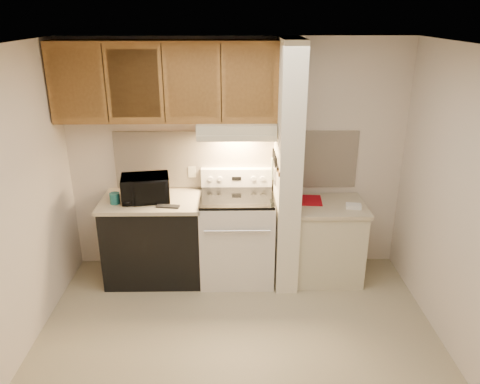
{
  "coord_description": "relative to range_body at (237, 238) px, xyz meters",
  "views": [
    {
      "loc": [
        -0.03,
        -3.31,
        2.74
      ],
      "look_at": [
        0.03,
        0.75,
        1.15
      ],
      "focal_mm": 35.0,
      "sensor_mm": 36.0,
      "label": 1
    }
  ],
  "objects": [
    {
      "name": "range_display",
      "position": [
        0.0,
        0.24,
        0.59
      ],
      "size": [
        0.1,
        0.01,
        0.04
      ],
      "primitive_type": "cube",
      "color": "black",
      "rests_on": "range_backguard"
    },
    {
      "name": "knife_blade_c",
      "position": [
        0.38,
        -0.05,
        0.74
      ],
      "size": [
        0.01,
        0.04,
        0.2
      ],
      "primitive_type": "cube",
      "color": "silver",
      "rests_on": "knife_strip"
    },
    {
      "name": "knife_handle_a",
      "position": [
        0.38,
        -0.2,
        0.91
      ],
      "size": [
        0.02,
        0.02,
        0.1
      ],
      "primitive_type": "cylinder",
      "color": "black",
      "rests_on": "knife_strip"
    },
    {
      "name": "knife_blade_b",
      "position": [
        0.38,
        -0.14,
        0.75
      ],
      "size": [
        0.01,
        0.04,
        0.18
      ],
      "primitive_type": "cube",
      "color": "silver",
      "rests_on": "knife_strip"
    },
    {
      "name": "cooktop",
      "position": [
        0.0,
        0.0,
        0.48
      ],
      "size": [
        0.74,
        0.64,
        0.03
      ],
      "primitive_type": "cube",
      "color": "black",
      "rests_on": "range_body"
    },
    {
      "name": "cab_gap_a",
      "position": [
        -1.23,
        0.01,
        1.62
      ],
      "size": [
        0.01,
        0.01,
        0.73
      ],
      "primitive_type": "cube",
      "color": "black",
      "rests_on": "upper_cabinets"
    },
    {
      "name": "spoon_rest",
      "position": [
        -0.68,
        -0.19,
        0.46
      ],
      "size": [
        0.24,
        0.11,
        0.02
      ],
      "primitive_type": "cube",
      "rotation": [
        0.0,
        0.0,
        -0.15
      ],
      "color": "black",
      "rests_on": "left_countertop"
    },
    {
      "name": "knife_handle_d",
      "position": [
        0.38,
        0.03,
        0.91
      ],
      "size": [
        0.02,
        0.02,
        0.1
      ],
      "primitive_type": "cylinder",
      "color": "black",
      "rests_on": "knife_strip"
    },
    {
      "name": "floor",
      "position": [
        0.0,
        -1.16,
        -0.46
      ],
      "size": [
        3.6,
        3.6,
        0.0
      ],
      "primitive_type": "plane",
      "color": "tan",
      "rests_on": "ground"
    },
    {
      "name": "knife_blade_d",
      "position": [
        0.38,
        0.03,
        0.76
      ],
      "size": [
        0.01,
        0.04,
        0.16
      ],
      "primitive_type": "cube",
      "color": "silver",
      "rests_on": "knife_strip"
    },
    {
      "name": "cab_gap_c",
      "position": [
        -0.14,
        0.01,
        1.62
      ],
      "size": [
        0.01,
        0.01,
        0.73
      ],
      "primitive_type": "cube",
      "color": "black",
      "rests_on": "upper_cabinets"
    },
    {
      "name": "wall_left",
      "position": [
        -1.8,
        -1.16,
        0.79
      ],
      "size": [
        0.02,
        3.0,
        2.5
      ],
      "primitive_type": "cube",
      "color": "beige",
      "rests_on": "floor"
    },
    {
      "name": "wall_back",
      "position": [
        0.0,
        0.34,
        0.79
      ],
      "size": [
        3.6,
        2.5,
        0.02
      ],
      "primitive_type": "cube",
      "rotation": [
        1.57,
        0.0,
        0.0
      ],
      "color": "beige",
      "rests_on": "floor"
    },
    {
      "name": "range_backguard",
      "position": [
        0.0,
        0.28,
        0.59
      ],
      "size": [
        0.76,
        0.08,
        0.2
      ],
      "primitive_type": "cube",
      "color": "silver",
      "rests_on": "range_body"
    },
    {
      "name": "cab_door_b",
      "position": [
        -0.96,
        0.01,
        1.62
      ],
      "size": [
        0.46,
        0.01,
        0.63
      ],
      "primitive_type": "cube",
      "color": "brown",
      "rests_on": "upper_cabinets"
    },
    {
      "name": "cab_gap_b",
      "position": [
        -0.69,
        0.01,
        1.62
      ],
      "size": [
        0.01,
        0.01,
        0.73
      ],
      "primitive_type": "cube",
      "color": "black",
      "rests_on": "upper_cabinets"
    },
    {
      "name": "cab_door_c",
      "position": [
        -0.42,
        0.01,
        1.62
      ],
      "size": [
        0.46,
        0.01,
        0.63
      ],
      "primitive_type": "cube",
      "color": "brown",
      "rests_on": "upper_cabinets"
    },
    {
      "name": "right_countertop",
      "position": [
        0.97,
        -0.01,
        0.37
      ],
      "size": [
        0.74,
        0.64,
        0.04
      ],
      "primitive_type": "cube",
      "color": "#BEB192",
      "rests_on": "right_cab_base"
    },
    {
      "name": "upper_cabinets",
      "position": [
        -0.69,
        0.17,
        1.62
      ],
      "size": [
        2.18,
        0.33,
        0.77
      ],
      "primitive_type": "cube",
      "color": "brown",
      "rests_on": "wall_back"
    },
    {
      "name": "range_body",
      "position": [
        0.0,
        0.0,
        0.0
      ],
      "size": [
        0.76,
        0.65,
        0.92
      ],
      "primitive_type": "cube",
      "color": "silver",
      "rests_on": "floor"
    },
    {
      "name": "range_knob_left_inner",
      "position": [
        -0.18,
        0.24,
        0.59
      ],
      "size": [
        0.05,
        0.02,
        0.05
      ],
      "primitive_type": "cylinder",
      "rotation": [
        1.57,
        0.0,
        0.0
      ],
      "color": "silver",
      "rests_on": "range_backguard"
    },
    {
      "name": "knife_handle_b",
      "position": [
        0.38,
        -0.13,
        0.91
      ],
      "size": [
        0.02,
        0.02,
        0.1
      ],
      "primitive_type": "cylinder",
      "color": "black",
      "rests_on": "knife_strip"
    },
    {
      "name": "cab_door_a",
      "position": [
        -1.51,
        0.01,
        1.62
      ],
      "size": [
        0.46,
        0.01,
        0.63
      ],
      "primitive_type": "cube",
      "color": "brown",
      "rests_on": "upper_cabinets"
    },
    {
      "name": "knife_blade_a",
      "position": [
        0.38,
        -0.22,
        0.76
      ],
      "size": [
        0.01,
        0.03,
        0.16
      ],
      "primitive_type": "cube",
      "color": "silver",
      "rests_on": "knife_strip"
    },
    {
      "name": "partition_pillar",
      "position": [
        0.51,
        -0.01,
        0.79
      ],
      "size": [
        0.22,
        0.7,
        2.5
      ],
      "primitive_type": "cube",
      "color": "silver",
      "rests_on": "floor"
    },
    {
      "name": "ceiling",
      "position": [
        0.0,
        -1.16,
        2.04
      ],
      "size": [
        3.6,
        3.6,
        0.0
      ],
      "primitive_type": "plane",
      "rotation": [
        3.14,
        0.0,
        0.0
      ],
      "color": "white",
      "rests_on": "wall_back"
    },
    {
      "name": "range_knob_left_outer",
      "position": [
        -0.28,
        0.24,
        0.59
      ],
      "size": [
        0.05,
        0.02,
        0.05
      ],
      "primitive_type": "cylinder",
      "rotation": [
        1.57,
        0.0,
        0.0
      ],
      "color": "silver",
      "rests_on": "range_backguard"
    },
    {
      "name": "red_folder",
      "position": [
        0.79,
        0.09,
        0.39
      ],
      "size": [
        0.24,
        0.31,
        0.01
      ],
      "primitive_type": "cube",
      "rotation": [
        0.0,
        0.0,
        -0.09
      ],
      "color": "maroon",
      "rests_on": "right_countertop"
    },
    {
      "name": "microwave",
      "position": [
        -0.93,
        -0.01,
        0.58
      ],
      "size": [
        0.52,
        0.4,
        0.26
      ],
      "primitive_type": "imported",
      "rotation": [
        0.0,
        0.0,
        0.16
      ],
      "color": "black",
      "rests_on": "left_countertop"
    },
    {
      "name": "knife_handle_c",
      "position": [
        0.38,
        -0.06,
        0.91
      ],
      "size": [
        0.02,
        0.02,
        0.1
      ],
      "primitive_type": "cylinder",
      "color": "black",
      "rests_on": "knife_strip"
    },
    {
      "name": "oven_mitt",
      "position": [
        0.38,
        0.17,
        0.73
      ],
      "size": [
        0.03,
        0.09,
        0.22
      ],
      "primitive_type": "cube",
      "color": "gray",
      "rests_on": "partition_pillar"
    },
    {
      "name": "range_knob_right_outer",
      "position": [
        0.28,
        0.24,
        0.59
      ],
      "size": [
        0.05,
        0.02,
        0.05
      ],
      "primitive_type": "cylinder",
      "rotation": [
        1.57,
        0.0,
        0.0
      ],
      "color": "silver",
      "rests_on": "range_backguard"
    },
    {
      "name": "cab_door_d",
      "position": [
        0.13,
        0.01,
        1.62
      ],
      "size": [
        0.46,
        0.01,
        0.63
      ],
      "primitive_type": "cube",
      "color": "brown",
      "rests_on": "upper_cabinets"
    },
    {
      "name": "wall_right",
      "position": [
        1.8,
        -1.16,
        0.79
      ],
      "size": [
        0.02,
        3.0,
        2.5
      ],
      "primitive_type": "cube",
      "color": "beige",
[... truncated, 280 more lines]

